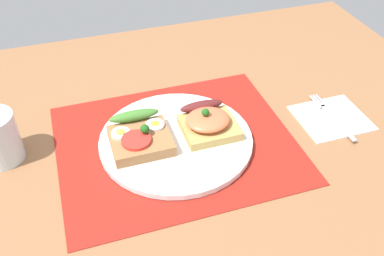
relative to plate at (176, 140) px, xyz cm
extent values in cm
cube|color=#92613D|center=(0.00, 0.00, -2.44)|extent=(120.00, 90.00, 3.20)
cube|color=maroon|center=(0.00, 0.00, -0.69)|extent=(41.42, 34.62, 0.30)
cylinder|color=white|center=(0.00, 0.00, 0.00)|extent=(27.13, 27.13, 1.08)
cube|color=#9F6B40|center=(-6.24, -0.21, 1.56)|extent=(10.24, 9.20, 2.05)
cylinder|color=red|center=(-7.19, -1.14, 2.89)|extent=(5.03, 5.03, 0.60)
ellipsoid|color=#448030|center=(-6.24, 4.78, 3.49)|extent=(9.01, 2.20, 1.80)
sphere|color=#1E5919|center=(-5.38, -0.21, 3.99)|extent=(1.60, 1.60, 1.60)
cylinder|color=white|center=(-9.31, 1.46, 2.84)|extent=(3.27, 3.27, 0.50)
cylinder|color=yellow|center=(-9.31, 1.46, 3.17)|extent=(1.47, 1.47, 0.16)
cylinder|color=white|center=(-3.17, 1.88, 2.84)|extent=(3.27, 3.27, 0.50)
cylinder|color=yellow|center=(-3.17, 1.88, 3.17)|extent=(1.47, 1.47, 0.16)
cube|color=tan|center=(6.24, -0.50, 1.35)|extent=(9.63, 8.80, 1.63)
ellipsoid|color=#F16B41|center=(5.92, -0.04, 3.20)|extent=(7.89, 7.04, 2.07)
ellipsoid|color=maroon|center=(6.24, 4.31, 3.07)|extent=(8.18, 2.20, 1.80)
sphere|color=#1E5919|center=(5.44, 0.10, 4.94)|extent=(1.40, 1.40, 1.40)
cube|color=white|center=(30.30, -2.23, -0.54)|extent=(12.90, 11.57, 0.60)
cube|color=#B7B7BC|center=(30.20, -4.44, -0.08)|extent=(0.80, 11.08, 0.32)
cube|color=#B7B7BC|center=(30.20, 1.30, -0.08)|extent=(1.50, 1.20, 0.32)
cube|color=#B7B7BC|center=(29.55, 3.30, -0.08)|extent=(0.32, 2.80, 0.32)
cube|color=#B7B7BC|center=(30.20, 3.30, -0.08)|extent=(0.32, 2.80, 0.32)
cube|color=#B7B7BC|center=(30.85, 3.30, -0.08)|extent=(0.32, 2.80, 0.32)
camera|label=1|loc=(-15.21, -56.18, 51.10)|focal=40.85mm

